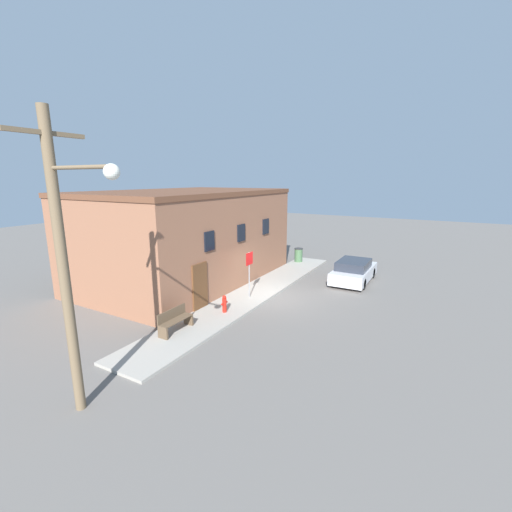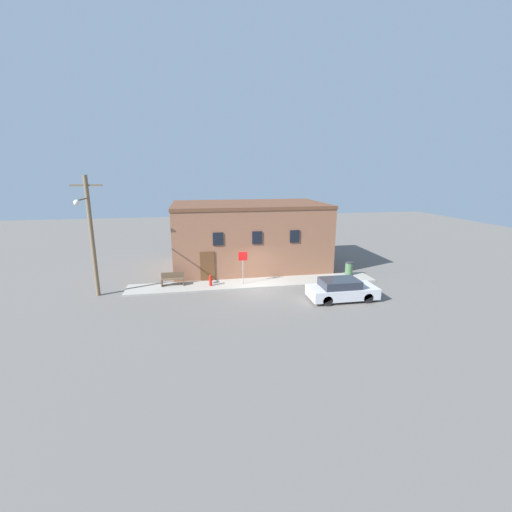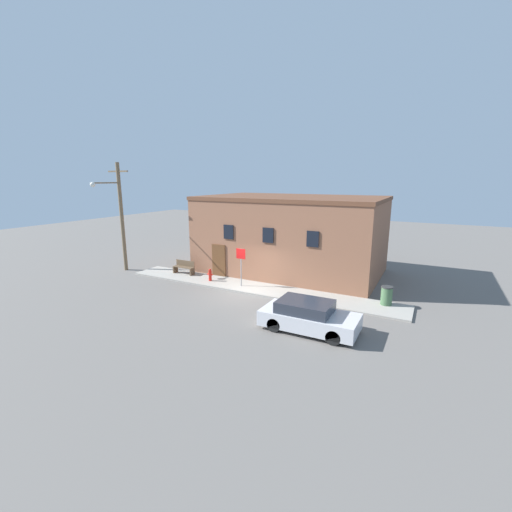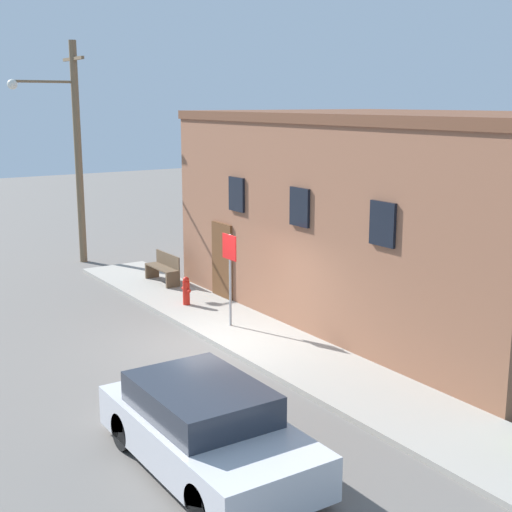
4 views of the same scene
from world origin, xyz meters
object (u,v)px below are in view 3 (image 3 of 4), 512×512
Objects in this scene: stop_sign at (241,260)px; parked_car at (308,316)px; bench at (184,267)px; trash_bin at (387,295)px; utility_pole at (120,213)px; fire_hydrant at (210,275)px.

stop_sign is 0.55× the size of parked_car.
bench is 12.87m from trash_bin.
trash_bin is 17.80m from utility_pole.
stop_sign is at bearing 3.01° from utility_pole.
parked_car is at bearing -12.50° from utility_pole.
trash_bin is at bearing 0.83° from bench.
trash_bin is at bearing 3.99° from utility_pole.
trash_bin is at bearing 60.10° from parked_car.
utility_pole is at bearing -176.01° from trash_bin.
fire_hydrant is 10.37m from trash_bin.
stop_sign is 9.62m from utility_pole.
fire_hydrant is 0.10× the size of utility_pole.
fire_hydrant is 0.51× the size of bench.
parked_car reaches higher than trash_bin.
utility_pole is (-4.56, -1.03, 3.50)m from bench.
utility_pole reaches higher than parked_car.
utility_pole is (-17.43, -1.22, 3.45)m from trash_bin.
parked_car is (5.52, -3.78, -1.04)m from stop_sign.
stop_sign is 2.36× the size of trash_bin.
parked_car is (10.28, -4.32, 0.08)m from bench.
fire_hydrant is 2.59m from bench.
trash_bin is (10.34, 0.75, 0.10)m from fire_hydrant.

